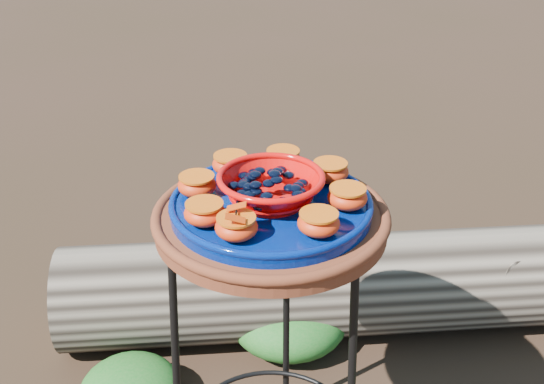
% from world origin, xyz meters
% --- Properties ---
extents(plant_stand, '(0.44, 0.44, 0.70)m').
position_xyz_m(plant_stand, '(0.00, 0.00, 0.35)').
color(plant_stand, black).
rests_on(plant_stand, ground).
extents(terracotta_saucer, '(0.44, 0.44, 0.04)m').
position_xyz_m(terracotta_saucer, '(0.00, 0.00, 0.72)').
color(terracotta_saucer, maroon).
rests_on(terracotta_saucer, plant_stand).
extents(cobalt_plate, '(0.38, 0.38, 0.03)m').
position_xyz_m(cobalt_plate, '(0.00, 0.00, 0.75)').
color(cobalt_plate, '#000433').
rests_on(cobalt_plate, terracotta_saucer).
extents(red_bowl, '(0.19, 0.19, 0.05)m').
position_xyz_m(red_bowl, '(0.00, 0.00, 0.79)').
color(red_bowl, red).
rests_on(red_bowl, cobalt_plate).
extents(glass_gems, '(0.15, 0.15, 0.03)m').
position_xyz_m(glass_gems, '(0.00, 0.00, 0.83)').
color(glass_gems, black).
rests_on(glass_gems, red_bowl).
extents(orange_half_0, '(0.07, 0.07, 0.04)m').
position_xyz_m(orange_half_0, '(-0.03, -0.14, 0.78)').
color(orange_half_0, '#B33511').
rests_on(orange_half_0, cobalt_plate).
extents(orange_half_1, '(0.07, 0.07, 0.04)m').
position_xyz_m(orange_half_1, '(0.10, -0.10, 0.78)').
color(orange_half_1, '#B33511').
rests_on(orange_half_1, cobalt_plate).
extents(orange_half_2, '(0.07, 0.07, 0.04)m').
position_xyz_m(orange_half_2, '(0.14, 0.00, 0.78)').
color(orange_half_2, '#B33511').
rests_on(orange_half_2, cobalt_plate).
extents(orange_half_3, '(0.07, 0.07, 0.04)m').
position_xyz_m(orange_half_3, '(0.10, 0.10, 0.78)').
color(orange_half_3, '#B33511').
rests_on(orange_half_3, cobalt_plate).
extents(orange_half_4, '(0.07, 0.07, 0.04)m').
position_xyz_m(orange_half_4, '(-0.00, 0.14, 0.78)').
color(orange_half_4, '#B33511').
rests_on(orange_half_4, cobalt_plate).
extents(orange_half_5, '(0.07, 0.07, 0.04)m').
position_xyz_m(orange_half_5, '(-0.10, 0.10, 0.78)').
color(orange_half_5, '#B33511').
rests_on(orange_half_5, cobalt_plate).
extents(orange_half_6, '(0.07, 0.07, 0.04)m').
position_xyz_m(orange_half_6, '(-0.14, -0.00, 0.78)').
color(orange_half_6, '#B33511').
rests_on(orange_half_6, cobalt_plate).
extents(orange_half_7, '(0.07, 0.07, 0.04)m').
position_xyz_m(orange_half_7, '(-0.10, -0.10, 0.78)').
color(orange_half_7, '#B33511').
rests_on(orange_half_7, cobalt_plate).
extents(butterfly, '(0.08, 0.06, 0.01)m').
position_xyz_m(butterfly, '(-0.03, -0.14, 0.81)').
color(butterfly, '#C73506').
rests_on(butterfly, orange_half_0).
extents(driftwood_log, '(1.71, 0.85, 0.31)m').
position_xyz_m(driftwood_log, '(0.10, 0.60, 0.16)').
color(driftwood_log, black).
rests_on(driftwood_log, ground).
extents(foliage_back, '(0.35, 0.35, 0.18)m').
position_xyz_m(foliage_back, '(-0.04, 0.51, 0.09)').
color(foliage_back, '#125818').
rests_on(foliage_back, ground).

